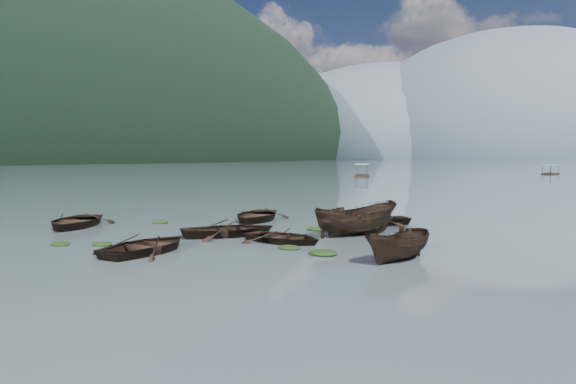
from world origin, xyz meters
The scene contains 21 objects.
ground_plane centered at (0.00, 0.00, 0.00)m, with size 2400.00×2400.00×0.00m, color #505E64.
haze_mtn_a centered at (-260.00, 900.00, 0.00)m, with size 520.00×520.00×280.00m, color #475666.
haze_mtn_b centered at (-60.00, 900.00, 0.00)m, with size 520.00×520.00×340.00m, color #475666.
rowboat_0 centered at (-10.71, 5.88, 0.00)m, with size 3.63×5.08×1.05m, color black.
rowboat_1 centered at (-0.97, 7.31, 0.00)m, with size 3.43×4.80×0.99m, color black.
rowboat_3 centered at (-1.43, 1.92, 0.00)m, with size 3.29×4.60×0.95m, color black.
rowboat_4 centered at (2.46, 6.81, 0.00)m, with size 2.90×4.05×0.84m, color black.
rowboat_5 centered at (8.51, 5.09, 0.00)m, with size 1.43×3.80×1.47m, color black.
rowboat_6 centered at (-3.00, 13.31, 0.00)m, with size 3.64×5.10×1.06m, color black.
rowboat_7 centered at (4.00, 14.78, 0.00)m, with size 3.44×4.81×1.00m, color black.
rowboat_8 centered at (4.80, 10.44, 0.00)m, with size 1.88×5.00×1.93m, color black.
weed_clump_0 centered at (-4.52, 2.24, 0.00)m, with size 1.01×0.83×0.22m, color black.
weed_clump_1 centered at (-6.23, 1.36, 0.00)m, with size 0.98×0.78×0.22m, color black.
weed_clump_2 centered at (5.40, 4.85, 0.00)m, with size 1.24×0.99×0.27m, color black.
weed_clump_3 centered at (2.05, 11.15, 0.00)m, with size 0.83×0.70×0.18m, color black.
weed_clump_4 centered at (3.52, 5.43, 0.00)m, with size 1.06×0.84×0.22m, color black.
weed_clump_5 centered at (-7.52, 9.48, 0.00)m, with size 1.08×0.87×0.23m, color black.
weed_clump_6 centered at (-1.15, 8.07, 0.00)m, with size 0.94×0.78×0.20m, color black.
weed_clump_7 centered at (2.31, 11.19, 0.00)m, with size 1.17×0.93×0.25m, color black.
pontoon_left centered at (-21.95, 86.49, 0.00)m, with size 2.69×6.47×2.48m, color black, non-canonical shape.
pontoon_centre centered at (12.38, 119.83, 0.00)m, with size 2.26×5.43×2.08m, color black, non-canonical shape.
Camera 1 is at (13.91, -14.39, 4.05)m, focal length 32.00 mm.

